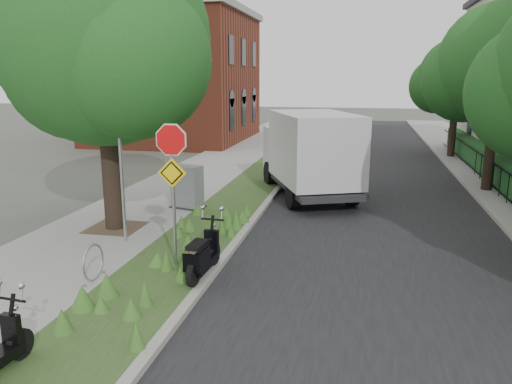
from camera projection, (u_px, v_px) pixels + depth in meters
ground at (230, 285)px, 10.18m from camera, size 120.00×120.00×0.00m
sidewalk_near at (194, 178)px, 20.56m from camera, size 3.50×60.00×0.12m
verge at (259, 181)px, 20.00m from camera, size 2.00×60.00×0.12m
kerb_near at (283, 182)px, 19.79m from camera, size 0.20×60.00×0.13m
road at (374, 187)px, 19.09m from camera, size 7.00×60.00×0.01m
kerb_far at (471, 190)px, 18.36m from camera, size 0.20×60.00×0.13m
street_tree_main at (102, 50)px, 12.65m from camera, size 6.21×5.54×7.66m
bare_post at (121, 163)px, 12.07m from camera, size 0.08×0.08×4.00m
bike_hoop at (93, 263)px, 10.05m from camera, size 0.06×0.78×0.77m
sign_assembly at (172, 166)px, 10.49m from camera, size 0.94×0.08×3.22m
fence_far at (493, 175)px, 18.08m from camera, size 0.04×24.00×1.00m
brick_building at (176, 75)px, 32.12m from camera, size 9.40×10.40×8.30m
far_tree_b at (496, 70)px, 17.34m from camera, size 4.83×4.31×6.56m
far_tree_c at (456, 80)px, 25.05m from camera, size 4.37×3.89×5.93m
scooter_far at (201, 260)px, 10.15m from camera, size 0.40×1.71×0.81m
box_truck at (310, 150)px, 17.29m from camera, size 4.13×5.98×2.53m
utility_cabinet at (187, 188)px, 15.60m from camera, size 1.13×0.90×1.33m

